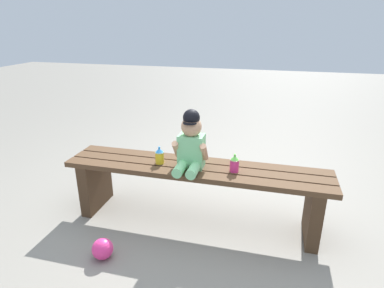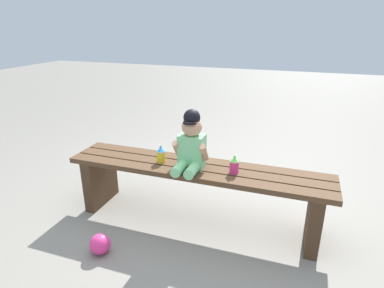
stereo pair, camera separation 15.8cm
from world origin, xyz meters
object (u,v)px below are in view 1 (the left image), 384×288
(child_figure, at_px, (191,143))
(toy_ball, at_px, (103,249))
(sippy_cup_left, at_px, (160,156))
(sippy_cup_right, at_px, (234,163))
(park_bench, at_px, (196,183))

(child_figure, relative_size, toy_ball, 3.09)
(sippy_cup_left, bearing_deg, child_figure, -3.97)
(sippy_cup_right, bearing_deg, sippy_cup_left, 180.00)
(park_bench, xyz_separation_m, sippy_cup_left, (-0.26, -0.02, 0.19))
(park_bench, distance_m, sippy_cup_left, 0.32)
(toy_ball, bearing_deg, sippy_cup_left, 68.93)
(park_bench, xyz_separation_m, sippy_cup_right, (0.27, -0.02, 0.19))
(sippy_cup_left, distance_m, toy_ball, 0.70)
(park_bench, bearing_deg, toy_ball, -130.41)
(child_figure, height_order, sippy_cup_right, child_figure)
(toy_ball, bearing_deg, sippy_cup_right, 35.61)
(sippy_cup_right, bearing_deg, park_bench, 176.32)
(sippy_cup_left, relative_size, toy_ball, 0.95)
(child_figure, bearing_deg, park_bench, 51.24)
(park_bench, relative_size, sippy_cup_right, 14.78)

